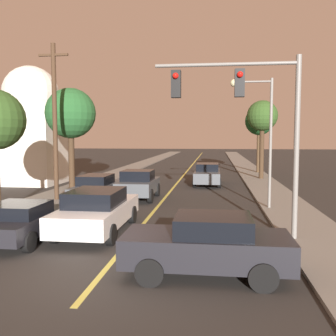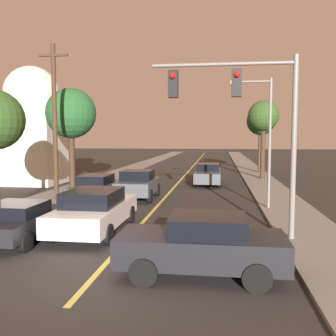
{
  "view_description": "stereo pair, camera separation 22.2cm",
  "coord_description": "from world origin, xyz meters",
  "px_view_note": "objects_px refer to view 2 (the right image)",
  "views": [
    {
      "loc": [
        2.81,
        -8.99,
        3.47
      ],
      "look_at": [
        0.0,
        13.27,
        1.6
      ],
      "focal_mm": 40.0,
      "sensor_mm": 36.0,
      "label": 1
    },
    {
      "loc": [
        3.03,
        -8.96,
        3.47
      ],
      "look_at": [
        0.0,
        13.27,
        1.6
      ],
      "focal_mm": 40.0,
      "sensor_mm": 36.0,
      "label": 2
    }
  ],
  "objects_px": {
    "utility_pole_left": "(55,119)",
    "car_outer_lane_second": "(97,187)",
    "tree_left_far": "(71,114)",
    "streetlamp_right": "(259,123)",
    "car_outer_lane_front": "(18,220)",
    "traffic_signal_mast": "(246,109)",
    "tree_right_far": "(261,122)",
    "car_near_lane_front": "(95,210)",
    "car_crossing_right": "(202,245)",
    "car_far_oncoming": "(208,174)",
    "domed_building_left": "(33,125)",
    "car_near_lane_second": "(138,184)",
    "tree_right_near": "(263,117)"
  },
  "relations": [
    {
      "from": "car_outer_lane_front",
      "to": "car_outer_lane_second",
      "type": "bearing_deg",
      "value": 90.0
    },
    {
      "from": "car_outer_lane_front",
      "to": "streetlamp_right",
      "type": "bearing_deg",
      "value": 37.29
    },
    {
      "from": "streetlamp_right",
      "to": "tree_left_far",
      "type": "height_order",
      "value": "tree_left_far"
    },
    {
      "from": "car_outer_lane_front",
      "to": "utility_pole_left",
      "type": "relative_size",
      "value": 0.49
    },
    {
      "from": "car_outer_lane_front",
      "to": "tree_right_far",
      "type": "height_order",
      "value": "tree_right_far"
    },
    {
      "from": "car_near_lane_front",
      "to": "utility_pole_left",
      "type": "relative_size",
      "value": 0.61
    },
    {
      "from": "car_far_oncoming",
      "to": "streetlamp_right",
      "type": "bearing_deg",
      "value": 106.03
    },
    {
      "from": "car_outer_lane_front",
      "to": "car_crossing_right",
      "type": "xyz_separation_m",
      "value": [
        6.28,
        -2.42,
        0.11
      ]
    },
    {
      "from": "car_outer_lane_front",
      "to": "streetlamp_right",
      "type": "height_order",
      "value": "streetlamp_right"
    },
    {
      "from": "utility_pole_left",
      "to": "car_outer_lane_second",
      "type": "bearing_deg",
      "value": 19.2
    },
    {
      "from": "car_outer_lane_front",
      "to": "domed_building_left",
      "type": "xyz_separation_m",
      "value": [
        -6.94,
        14.52,
        3.66
      ]
    },
    {
      "from": "car_outer_lane_second",
      "to": "traffic_signal_mast",
      "type": "relative_size",
      "value": 0.79
    },
    {
      "from": "car_near_lane_front",
      "to": "car_far_oncoming",
      "type": "distance_m",
      "value": 14.65
    },
    {
      "from": "car_outer_lane_second",
      "to": "tree_right_near",
      "type": "distance_m",
      "value": 15.61
    },
    {
      "from": "car_outer_lane_front",
      "to": "tree_right_far",
      "type": "relative_size",
      "value": 0.65
    },
    {
      "from": "car_far_oncoming",
      "to": "traffic_signal_mast",
      "type": "relative_size",
      "value": 0.85
    },
    {
      "from": "traffic_signal_mast",
      "to": "tree_left_far",
      "type": "distance_m",
      "value": 14.4
    },
    {
      "from": "streetlamp_right",
      "to": "car_outer_lane_second",
      "type": "bearing_deg",
      "value": 168.86
    },
    {
      "from": "tree_right_near",
      "to": "car_far_oncoming",
      "type": "bearing_deg",
      "value": -139.32
    },
    {
      "from": "car_near_lane_front",
      "to": "tree_right_near",
      "type": "height_order",
      "value": "tree_right_near"
    },
    {
      "from": "car_outer_lane_second",
      "to": "car_far_oncoming",
      "type": "xyz_separation_m",
      "value": [
        5.89,
        7.39,
        0.07
      ]
    },
    {
      "from": "car_near_lane_second",
      "to": "utility_pole_left",
      "type": "relative_size",
      "value": 0.46
    },
    {
      "from": "traffic_signal_mast",
      "to": "streetlamp_right",
      "type": "xyz_separation_m",
      "value": [
        0.96,
        5.46,
        -0.27
      ]
    },
    {
      "from": "car_outer_lane_front",
      "to": "traffic_signal_mast",
      "type": "xyz_separation_m",
      "value": [
        7.53,
        1.01,
        3.7
      ]
    },
    {
      "from": "car_near_lane_second",
      "to": "utility_pole_left",
      "type": "bearing_deg",
      "value": -163.96
    },
    {
      "from": "car_crossing_right",
      "to": "utility_pole_left",
      "type": "xyz_separation_m",
      "value": [
        -8.29,
        9.87,
        3.6
      ]
    },
    {
      "from": "tree_right_far",
      "to": "car_crossing_right",
      "type": "bearing_deg",
      "value": -98.94
    },
    {
      "from": "traffic_signal_mast",
      "to": "domed_building_left",
      "type": "bearing_deg",
      "value": 136.99
    },
    {
      "from": "traffic_signal_mast",
      "to": "car_outer_lane_front",
      "type": "bearing_deg",
      "value": -172.34
    },
    {
      "from": "car_outer_lane_front",
      "to": "traffic_signal_mast",
      "type": "distance_m",
      "value": 8.46
    },
    {
      "from": "car_crossing_right",
      "to": "car_near_lane_front",
      "type": "bearing_deg",
      "value": 47.1
    },
    {
      "from": "utility_pole_left",
      "to": "streetlamp_right",
      "type": "bearing_deg",
      "value": -5.29
    },
    {
      "from": "car_outer_lane_front",
      "to": "tree_right_far",
      "type": "distance_m",
      "value": 27.1
    },
    {
      "from": "utility_pole_left",
      "to": "car_crossing_right",
      "type": "bearing_deg",
      "value": -49.97
    },
    {
      "from": "car_near_lane_front",
      "to": "car_crossing_right",
      "type": "xyz_separation_m",
      "value": [
        4.06,
        -3.78,
        -0.02
      ]
    },
    {
      "from": "car_near_lane_front",
      "to": "traffic_signal_mast",
      "type": "distance_m",
      "value": 6.41
    },
    {
      "from": "utility_pole_left",
      "to": "tree_left_far",
      "type": "height_order",
      "value": "utility_pole_left"
    },
    {
      "from": "car_crossing_right",
      "to": "tree_right_far",
      "type": "relative_size",
      "value": 0.67
    },
    {
      "from": "car_far_oncoming",
      "to": "tree_right_far",
      "type": "distance_m",
      "value": 10.99
    },
    {
      "from": "car_near_lane_front",
      "to": "tree_right_far",
      "type": "distance_m",
      "value": 25.04
    },
    {
      "from": "domed_building_left",
      "to": "tree_left_far",
      "type": "bearing_deg",
      "value": -37.63
    },
    {
      "from": "car_far_oncoming",
      "to": "streetlamp_right",
      "type": "height_order",
      "value": "streetlamp_right"
    },
    {
      "from": "car_crossing_right",
      "to": "tree_right_near",
      "type": "distance_m",
      "value": 22.36
    },
    {
      "from": "car_outer_lane_second",
      "to": "streetlamp_right",
      "type": "xyz_separation_m",
      "value": [
        8.5,
        -1.67,
        3.39
      ]
    },
    {
      "from": "tree_left_far",
      "to": "domed_building_left",
      "type": "bearing_deg",
      "value": 142.37
    },
    {
      "from": "car_outer_lane_front",
      "to": "tree_left_far",
      "type": "distance_m",
      "value": 12.25
    },
    {
      "from": "car_outer_lane_front",
      "to": "car_far_oncoming",
      "type": "height_order",
      "value": "car_far_oncoming"
    },
    {
      "from": "streetlamp_right",
      "to": "utility_pole_left",
      "type": "height_order",
      "value": "utility_pole_left"
    },
    {
      "from": "streetlamp_right",
      "to": "car_near_lane_front",
      "type": "bearing_deg",
      "value": -140.82
    },
    {
      "from": "tree_left_far",
      "to": "streetlamp_right",
      "type": "bearing_deg",
      "value": -23.0
    }
  ]
}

